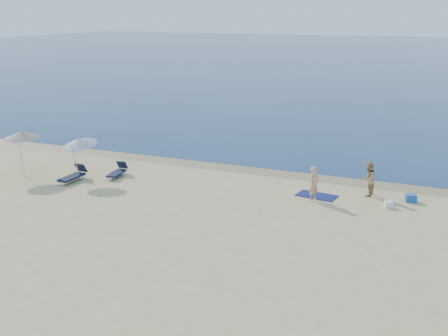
% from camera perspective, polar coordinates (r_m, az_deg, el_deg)
% --- Properties ---
extents(sea, '(240.00, 160.00, 0.01)m').
position_cam_1_polar(sea, '(109.86, 17.88, 10.64)').
color(sea, '#0D244F').
rests_on(sea, ground).
extents(wet_sand_strip, '(240.00, 1.60, 0.00)m').
position_cam_1_polar(wet_sand_strip, '(31.36, 3.62, -0.32)').
color(wet_sand_strip, '#847254').
rests_on(wet_sand_strip, ground).
extents(person_left, '(0.58, 0.70, 1.64)m').
position_cam_1_polar(person_left, '(26.72, 9.13, -1.57)').
color(person_left, tan).
rests_on(person_left, ground).
extents(person_right, '(0.74, 0.89, 1.68)m').
position_cam_1_polar(person_right, '(27.89, 14.45, -1.09)').
color(person_right, tan).
rests_on(person_right, ground).
extents(beach_towel, '(2.01, 1.30, 0.03)m').
position_cam_1_polar(beach_towel, '(27.57, 9.40, -2.79)').
color(beach_towel, '#0F164C').
rests_on(beach_towel, ground).
extents(white_bag, '(0.43, 0.40, 0.29)m').
position_cam_1_polar(white_bag, '(26.71, 16.37, -3.57)').
color(white_bag, white).
rests_on(white_bag, ground).
extents(blue_cooler, '(0.59, 0.50, 0.35)m').
position_cam_1_polar(blue_cooler, '(27.79, 18.44, -2.92)').
color(blue_cooler, '#1E4EA4').
rests_on(blue_cooler, ground).
extents(umbrella_near, '(2.19, 2.21, 2.38)m').
position_cam_1_polar(umbrella_near, '(30.40, -14.47, 2.57)').
color(umbrella_near, silver).
rests_on(umbrella_near, ground).
extents(umbrella_far, '(2.20, 2.21, 2.51)m').
position_cam_1_polar(umbrella_far, '(31.99, -19.91, 3.18)').
color(umbrella_far, silver).
rests_on(umbrella_far, ground).
extents(lounger_left, '(0.63, 1.84, 0.81)m').
position_cam_1_polar(lounger_left, '(30.52, -15.07, -0.74)').
color(lounger_left, '#121933').
rests_on(lounger_left, ground).
extents(lounger_right, '(0.73, 1.69, 0.72)m').
position_cam_1_polar(lounger_right, '(30.81, -10.77, -0.37)').
color(lounger_right, '#141C39').
rests_on(lounger_right, ground).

